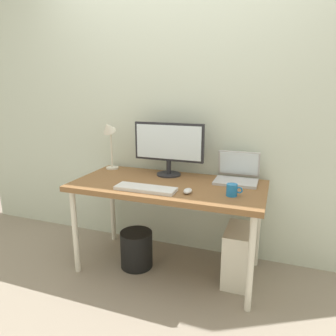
% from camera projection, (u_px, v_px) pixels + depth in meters
% --- Properties ---
extents(ground_plane, '(6.00, 6.00, 0.00)m').
position_uv_depth(ground_plane, '(168.00, 267.00, 2.52)').
color(ground_plane, gray).
extents(back_wall, '(4.40, 0.04, 2.60)m').
position_uv_depth(back_wall, '(185.00, 103.00, 2.57)').
color(back_wall, silver).
rests_on(back_wall, ground_plane).
extents(desk, '(1.45, 0.70, 0.72)m').
position_uv_depth(desk, '(168.00, 191.00, 2.36)').
color(desk, brown).
rests_on(desk, ground_plane).
extents(monitor, '(0.59, 0.20, 0.43)m').
position_uv_depth(monitor, '(169.00, 145.00, 2.50)').
color(monitor, '#232328').
rests_on(monitor, desk).
extents(laptop, '(0.32, 0.28, 0.23)m').
position_uv_depth(laptop, '(237.00, 174.00, 2.38)').
color(laptop, '#B2B2B7').
rests_on(laptop, desk).
extents(desk_lamp, '(0.11, 0.16, 0.44)m').
position_uv_depth(desk_lamp, '(109.00, 135.00, 2.67)').
color(desk_lamp, silver).
rests_on(desk_lamp, desk).
extents(keyboard, '(0.44, 0.14, 0.02)m').
position_uv_depth(keyboard, '(146.00, 189.00, 2.18)').
color(keyboard, silver).
rests_on(keyboard, desk).
extents(mouse, '(0.06, 0.09, 0.03)m').
position_uv_depth(mouse, '(188.00, 191.00, 2.12)').
color(mouse, silver).
rests_on(mouse, desk).
extents(coffee_mug, '(0.11, 0.07, 0.08)m').
position_uv_depth(coffee_mug, '(232.00, 190.00, 2.06)').
color(coffee_mug, '#1E72BF').
rests_on(coffee_mug, desk).
extents(computer_tower, '(0.18, 0.36, 0.42)m').
position_uv_depth(computer_tower, '(237.00, 255.00, 2.32)').
color(computer_tower, silver).
rests_on(computer_tower, ground_plane).
extents(wastebasket, '(0.26, 0.26, 0.30)m').
position_uv_depth(wastebasket, '(137.00, 249.00, 2.52)').
color(wastebasket, black).
rests_on(wastebasket, ground_plane).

